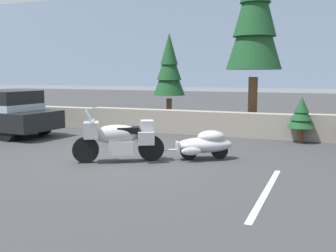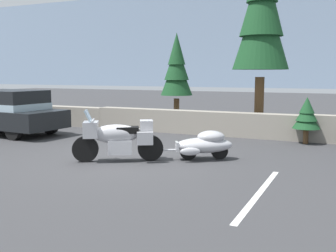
{
  "view_description": "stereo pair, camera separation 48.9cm",
  "coord_description": "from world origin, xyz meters",
  "px_view_note": "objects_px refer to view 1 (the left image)",
  "views": [
    {
      "loc": [
        4.91,
        -9.05,
        2.23
      ],
      "look_at": [
        0.94,
        0.74,
        0.85
      ],
      "focal_mm": 43.02,
      "sensor_mm": 36.0,
      "label": 1
    },
    {
      "loc": [
        5.36,
        -8.86,
        2.23
      ],
      "look_at": [
        0.94,
        0.74,
        0.85
      ],
      "focal_mm": 43.02,
      "sensor_mm": 36.0,
      "label": 2
    }
  ],
  "objects_px": {
    "touring_motorcycle": "(118,138)",
    "pine_tree_tall": "(255,10)",
    "car_shaped_trailer": "(205,144)",
    "pine_tree_far_right": "(169,68)"
  },
  "relations": [
    {
      "from": "touring_motorcycle",
      "to": "pine_tree_far_right",
      "type": "bearing_deg",
      "value": 102.23
    },
    {
      "from": "touring_motorcycle",
      "to": "pine_tree_tall",
      "type": "bearing_deg",
      "value": 71.29
    },
    {
      "from": "car_shaped_trailer",
      "to": "pine_tree_far_right",
      "type": "bearing_deg",
      "value": 119.26
    },
    {
      "from": "touring_motorcycle",
      "to": "pine_tree_far_right",
      "type": "distance_m",
      "value": 7.87
    },
    {
      "from": "touring_motorcycle",
      "to": "car_shaped_trailer",
      "type": "distance_m",
      "value": 2.25
    },
    {
      "from": "touring_motorcycle",
      "to": "car_shaped_trailer",
      "type": "height_order",
      "value": "touring_motorcycle"
    },
    {
      "from": "touring_motorcycle",
      "to": "car_shaped_trailer",
      "type": "relative_size",
      "value": 0.99
    },
    {
      "from": "touring_motorcycle",
      "to": "pine_tree_far_right",
      "type": "xyz_separation_m",
      "value": [
        -1.62,
        7.47,
        1.87
      ]
    },
    {
      "from": "touring_motorcycle",
      "to": "pine_tree_tall",
      "type": "distance_m",
      "value": 7.9
    },
    {
      "from": "car_shaped_trailer",
      "to": "pine_tree_tall",
      "type": "height_order",
      "value": "pine_tree_tall"
    }
  ]
}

